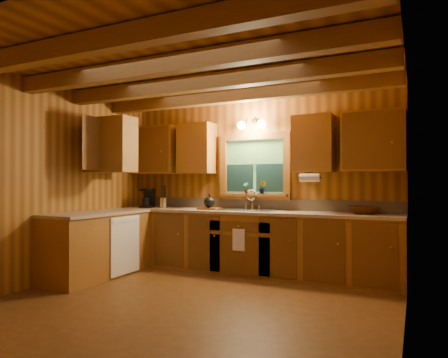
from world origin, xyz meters
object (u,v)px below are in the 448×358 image
sink (248,214)px  wicker_basket (363,210)px  cutting_board (209,209)px  coffee_maker (148,198)px

sink → wicker_basket: bearing=2.1°
sink → cutting_board: size_ratio=2.64×
sink → wicker_basket: sink is taller
cutting_board → coffee_maker: bearing=178.6°
cutting_board → sink: bearing=3.7°
cutting_board → wicker_basket: bearing=1.5°
cutting_board → wicker_basket: size_ratio=0.77×
sink → coffee_maker: coffee_maker is taller
coffee_maker → cutting_board: 1.13m
sink → cutting_board: bearing=-174.8°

